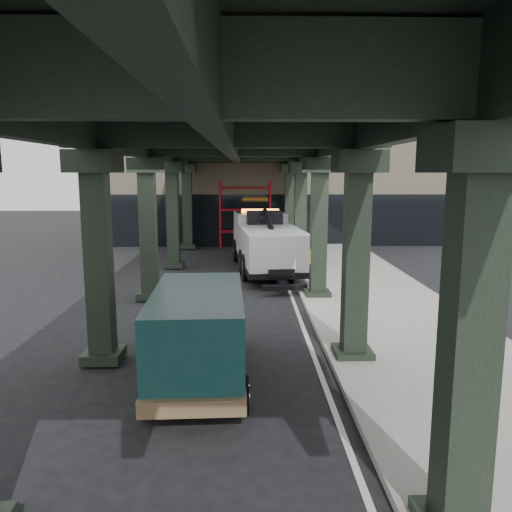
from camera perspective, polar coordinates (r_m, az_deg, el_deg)
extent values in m
plane|color=black|center=(16.11, -1.22, -6.72)|extent=(90.00, 90.00, 0.00)
cube|color=gray|center=(18.57, 12.85, -4.53)|extent=(5.00, 40.00, 0.15)
cube|color=silver|center=(18.12, 4.18, -4.89)|extent=(0.12, 38.00, 0.01)
cube|color=black|center=(6.37, 23.14, -9.59)|extent=(0.55, 0.55, 5.00)
cube|color=black|center=(6.05, 24.55, 11.03)|extent=(1.10, 1.10, 0.50)
cube|color=black|center=(11.93, 11.33, -0.34)|extent=(0.55, 0.55, 5.00)
cube|color=black|center=(11.76, 11.69, 10.53)|extent=(1.10, 1.10, 0.50)
cube|color=black|center=(12.53, 10.98, -10.86)|extent=(0.90, 0.90, 0.24)
cube|color=black|center=(17.77, 7.17, 2.96)|extent=(0.55, 0.55, 5.00)
cube|color=black|center=(17.66, 7.33, 10.23)|extent=(1.10, 1.10, 0.50)
cube|color=black|center=(18.18, 7.02, -4.32)|extent=(0.90, 0.90, 0.24)
cube|color=black|center=(23.70, 5.08, 4.62)|extent=(0.55, 0.55, 5.00)
cube|color=black|center=(23.61, 5.16, 10.07)|extent=(1.10, 1.10, 0.50)
cube|color=black|center=(24.00, 5.00, -0.90)|extent=(0.90, 0.90, 0.24)
cube|color=black|center=(29.65, 3.82, 5.61)|extent=(0.55, 0.55, 5.00)
cube|color=black|center=(29.58, 3.86, 9.96)|extent=(1.10, 1.10, 0.50)
cube|color=black|center=(29.90, 3.77, 1.17)|extent=(0.90, 0.90, 0.24)
cube|color=black|center=(12.13, -17.54, -0.43)|extent=(0.55, 0.55, 5.00)
cube|color=black|center=(11.97, -18.08, 10.24)|extent=(1.10, 1.10, 0.50)
cube|color=black|center=(12.72, -17.01, -10.78)|extent=(0.90, 0.90, 0.24)
cube|color=black|center=(17.91, -12.20, 2.87)|extent=(0.55, 0.55, 5.00)
cube|color=black|center=(17.80, -12.46, 10.09)|extent=(1.10, 1.10, 0.50)
cube|color=black|center=(18.32, -11.95, -4.35)|extent=(0.90, 0.90, 0.24)
cube|color=black|center=(23.80, -9.48, 4.55)|extent=(0.55, 0.55, 5.00)
cube|color=black|center=(23.72, -9.63, 9.97)|extent=(1.10, 1.10, 0.50)
cube|color=black|center=(24.11, -9.33, -0.95)|extent=(0.90, 0.90, 0.24)
cube|color=black|center=(29.73, -7.84, 5.55)|extent=(0.55, 0.55, 5.00)
cube|color=black|center=(29.67, -7.93, 9.89)|extent=(1.10, 1.10, 0.50)
cube|color=black|center=(29.98, -7.74, 1.13)|extent=(0.90, 0.90, 0.24)
cube|color=black|center=(17.69, 7.38, 12.83)|extent=(0.35, 32.00, 1.10)
cube|color=black|center=(17.83, -12.56, 12.65)|extent=(0.35, 32.00, 1.10)
cube|color=black|center=(17.51, -2.63, 12.93)|extent=(0.35, 32.00, 1.10)
cube|color=black|center=(17.56, -2.65, 15.21)|extent=(7.40, 32.00, 0.30)
cube|color=#C6B793|center=(35.53, 2.02, 8.69)|extent=(22.00, 10.00, 8.00)
cylinder|color=red|center=(30.51, -4.06, 4.78)|extent=(0.08, 0.08, 4.00)
cylinder|color=red|center=(29.71, -4.14, 4.65)|extent=(0.08, 0.08, 4.00)
cylinder|color=red|center=(30.51, 1.59, 4.80)|extent=(0.08, 0.08, 4.00)
cylinder|color=red|center=(29.71, 1.67, 4.67)|extent=(0.08, 0.08, 4.00)
cylinder|color=red|center=(30.57, -1.23, 2.92)|extent=(3.00, 0.08, 0.08)
cylinder|color=red|center=(30.45, -1.24, 5.35)|extent=(3.00, 0.08, 0.08)
cylinder|color=red|center=(30.38, -1.25, 7.80)|extent=(3.00, 0.08, 0.08)
cube|color=black|center=(22.81, 1.29, -0.04)|extent=(1.82, 7.80, 0.26)
cube|color=silver|center=(25.26, 0.42, 2.91)|extent=(2.67, 2.71, 1.86)
cube|color=silver|center=(26.39, 0.12, 2.06)|extent=(2.49, 0.97, 0.93)
cube|color=black|center=(25.46, 0.35, 4.12)|extent=(2.40, 1.57, 0.88)
cube|color=silver|center=(21.54, 1.75, 1.20)|extent=(2.99, 5.38, 1.44)
cube|color=orange|center=(24.96, 0.49, 5.20)|extent=(1.88, 0.48, 0.17)
cube|color=black|center=(23.45, 0.99, 4.42)|extent=(1.71, 0.78, 0.62)
cylinder|color=black|center=(21.65, 1.68, 3.31)|extent=(0.62, 3.61, 1.38)
cube|color=black|center=(19.18, 2.94, -2.98)|extent=(0.46, 1.47, 0.19)
cube|color=black|center=(18.49, 3.33, -3.61)|extent=(1.67, 0.43, 0.19)
cylinder|color=black|center=(25.59, -2.19, 0.65)|extent=(0.48, 1.17, 1.13)
cylinder|color=silver|center=(25.59, -2.19, 0.65)|extent=(0.46, 0.66, 0.62)
cylinder|color=black|center=(25.88, 2.82, 0.75)|extent=(0.48, 1.17, 1.13)
cylinder|color=silver|center=(25.88, 2.82, 0.75)|extent=(0.46, 0.66, 0.62)
cylinder|color=black|center=(22.24, -1.43, -0.69)|extent=(0.48, 1.17, 1.13)
cylinder|color=silver|center=(22.24, -1.43, -0.69)|extent=(0.46, 0.66, 0.62)
cylinder|color=black|center=(22.57, 4.31, -0.56)|extent=(0.48, 1.17, 1.13)
cylinder|color=silver|center=(22.57, 4.31, -0.56)|extent=(0.46, 0.66, 0.62)
cylinder|color=black|center=(20.93, -1.07, -1.33)|extent=(0.48, 1.17, 1.13)
cylinder|color=silver|center=(20.93, -1.07, -1.33)|extent=(0.46, 0.66, 0.62)
cylinder|color=black|center=(21.28, 5.02, -1.18)|extent=(0.48, 1.17, 1.13)
cylinder|color=silver|center=(21.28, 5.02, -1.18)|extent=(0.46, 0.66, 0.62)
cube|color=#103C3C|center=(13.11, -6.00, -6.76)|extent=(1.85, 1.04, 0.80)
cube|color=#103C3C|center=(10.69, -6.64, -8.58)|extent=(2.00, 4.04, 1.72)
cube|color=olive|center=(11.26, -6.47, -11.45)|extent=(2.07, 5.02, 0.31)
cube|color=black|center=(12.59, -6.13, -4.12)|extent=(1.74, 0.44, 0.74)
cube|color=black|center=(10.82, -6.61, -5.92)|extent=(2.00, 3.25, 0.49)
cube|color=silver|center=(13.66, -5.88, -7.63)|extent=(1.77, 0.17, 0.27)
cylinder|color=black|center=(13.28, -9.83, -8.75)|extent=(0.27, 0.75, 0.74)
cylinder|color=silver|center=(13.28, -9.83, -8.75)|extent=(0.30, 0.42, 0.41)
cylinder|color=black|center=(13.20, -2.09, -8.74)|extent=(0.27, 0.75, 0.74)
cylinder|color=silver|center=(13.20, -2.09, -8.74)|extent=(0.30, 0.42, 0.41)
cylinder|color=black|center=(9.86, -12.34, -15.49)|extent=(0.27, 0.75, 0.74)
cylinder|color=silver|center=(9.86, -12.34, -15.49)|extent=(0.30, 0.42, 0.41)
cylinder|color=black|center=(9.74, -1.62, -15.58)|extent=(0.27, 0.75, 0.74)
cylinder|color=silver|center=(9.74, -1.62, -15.58)|extent=(0.30, 0.42, 0.41)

